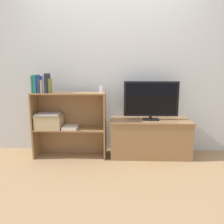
# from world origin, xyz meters

# --- Properties ---
(ground_plane) EXTENTS (16.00, 16.00, 0.00)m
(ground_plane) POSITION_xyz_m (0.00, 0.00, 0.00)
(ground_plane) COLOR #A37F56
(wall_back) EXTENTS (10.00, 0.05, 2.40)m
(wall_back) POSITION_xyz_m (0.00, 0.46, 1.20)
(wall_back) COLOR silver
(wall_back) RESTS_ON ground_plane
(tv_stand) EXTENTS (1.11, 0.44, 0.52)m
(tv_stand) POSITION_xyz_m (0.53, 0.21, 0.26)
(tv_stand) COLOR olive
(tv_stand) RESTS_ON ground_plane
(tv) EXTENTS (0.74, 0.14, 0.53)m
(tv) POSITION_xyz_m (0.53, 0.21, 0.80)
(tv) COLOR black
(tv) RESTS_ON tv_stand
(bookshelf_lower_tier) EXTENTS (0.99, 0.28, 0.41)m
(bookshelf_lower_tier) POSITION_xyz_m (-0.58, 0.20, 0.26)
(bookshelf_lower_tier) COLOR olive
(bookshelf_lower_tier) RESTS_ON ground_plane
(bookshelf_upper_tier) EXTENTS (0.99, 0.28, 0.49)m
(bookshelf_upper_tier) POSITION_xyz_m (-0.58, 0.20, 0.72)
(bookshelf_upper_tier) COLOR olive
(bookshelf_upper_tier) RESTS_ON bookshelf_lower_tier
(book_forest) EXTENTS (0.02, 0.14, 0.23)m
(book_forest) POSITION_xyz_m (-1.03, 0.10, 1.01)
(book_forest) COLOR #286638
(book_forest) RESTS_ON bookshelf_upper_tier
(book_teal) EXTENTS (0.04, 0.16, 0.24)m
(book_teal) POSITION_xyz_m (-1.00, 0.10, 1.02)
(book_teal) COLOR #1E7075
(book_teal) RESTS_ON bookshelf_upper_tier
(book_navy) EXTENTS (0.04, 0.15, 0.22)m
(book_navy) POSITION_xyz_m (-0.95, 0.10, 1.01)
(book_navy) COLOR navy
(book_navy) RESTS_ON bookshelf_upper_tier
(book_tan) EXTENTS (0.03, 0.15, 0.17)m
(book_tan) POSITION_xyz_m (-0.91, 0.10, 0.99)
(book_tan) COLOR tan
(book_tan) RESTS_ON bookshelf_upper_tier
(book_skyblue) EXTENTS (0.02, 0.14, 0.21)m
(book_skyblue) POSITION_xyz_m (-0.88, 0.10, 1.00)
(book_skyblue) COLOR #709ECC
(book_skyblue) RESTS_ON bookshelf_upper_tier
(book_charcoal) EXTENTS (0.03, 0.16, 0.25)m
(book_charcoal) POSITION_xyz_m (-0.85, 0.10, 1.03)
(book_charcoal) COLOR #232328
(book_charcoal) RESTS_ON bookshelf_upper_tier
(book_olive) EXTENTS (0.02, 0.12, 0.19)m
(book_olive) POSITION_xyz_m (-0.82, 0.10, 1.00)
(book_olive) COLOR olive
(book_olive) RESTS_ON bookshelf_upper_tier
(baby_monitor) EXTENTS (0.05, 0.03, 0.12)m
(baby_monitor) POSITION_xyz_m (-0.15, 0.14, 0.95)
(baby_monitor) COLOR white
(baby_monitor) RESTS_ON bookshelf_upper_tier
(storage_basket_left) EXTENTS (0.35, 0.25, 0.20)m
(storage_basket_left) POSITION_xyz_m (-0.86, 0.13, 0.52)
(storage_basket_left) COLOR tan
(storage_basket_left) RESTS_ON bookshelf_lower_tier
(laptop) EXTENTS (0.32, 0.23, 0.02)m
(laptop) POSITION_xyz_m (-0.86, 0.13, 0.61)
(laptop) COLOR #BCBCC1
(laptop) RESTS_ON storage_basket_left
(magazine_stack) EXTENTS (0.20, 0.24, 0.04)m
(magazine_stack) POSITION_xyz_m (-0.57, 0.13, 0.43)
(magazine_stack) COLOR silver
(magazine_stack) RESTS_ON bookshelf_lower_tier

